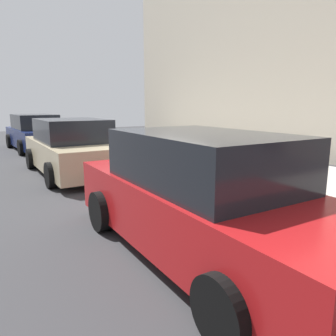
{
  "coord_description": "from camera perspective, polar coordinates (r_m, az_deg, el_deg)",
  "views": [
    {
      "loc": [
        -7.59,
        4.34,
        1.98
      ],
      "look_at": [
        -1.07,
        0.28,
        0.47
      ],
      "focal_mm": 34.18,
      "sensor_mm": 36.0,
      "label": 1
    }
  ],
  "objects": [
    {
      "name": "suitcase_silver_8",
      "position": [
        10.07,
        -1.44,
        2.42
      ],
      "size": [
        0.39,
        0.22,
        0.93
      ],
      "color": "#9EA0A8",
      "rests_on": "sidewalk_curb"
    },
    {
      "name": "suitcase_red_0",
      "position": [
        6.55,
        18.46,
        -2.29
      ],
      "size": [
        0.46,
        0.22,
        1.03
      ],
      "color": "red",
      "rests_on": "sidewalk_curb"
    },
    {
      "name": "suitcase_silver_1",
      "position": [
        6.88,
        14.8,
        -2.01
      ],
      "size": [
        0.36,
        0.25,
        0.95
      ],
      "color": "#9EA0A8",
      "rests_on": "sidewalk_curb"
    },
    {
      "name": "suitcase_maroon_5",
      "position": [
        8.67,
        3.74,
        1.15
      ],
      "size": [
        0.44,
        0.21,
        0.74
      ],
      "color": "maroon",
      "rests_on": "sidewalk_curb"
    },
    {
      "name": "ground_plane",
      "position": [
        8.97,
        -2.06,
        -1.63
      ],
      "size": [
        40.0,
        40.0,
        0.0
      ],
      "primitive_type": "plane",
      "color": "#333335"
    },
    {
      "name": "suitcase_teal_2",
      "position": [
        7.35,
        12.44,
        -1.28
      ],
      "size": [
        0.49,
        0.22,
        0.8
      ],
      "color": "#0F606B",
      "rests_on": "sidewalk_curb"
    },
    {
      "name": "suitcase_navy_6",
      "position": [
        9.1,
        1.15,
        1.51
      ],
      "size": [
        0.49,
        0.21,
        0.93
      ],
      "color": "navy",
      "rests_on": "sidewalk_curb"
    },
    {
      "name": "suitcase_olive_3",
      "position": [
        7.7,
        8.67,
        -0.31
      ],
      "size": [
        0.48,
        0.28,
        0.91
      ],
      "color": "#59601E",
      "rests_on": "sidewalk_curb"
    },
    {
      "name": "suitcase_red_7",
      "position": [
        9.58,
        -0.44,
        2.19
      ],
      "size": [
        0.38,
        0.28,
        0.76
      ],
      "color": "red",
      "rests_on": "sidewalk_curb"
    },
    {
      "name": "building_facade_sidewalk_side",
      "position": [
        14.42,
        27.02,
        23.34
      ],
      "size": [
        24.0,
        3.0,
        10.61
      ],
      "primitive_type": "cube",
      "color": "#B2A893",
      "rests_on": "ground_plane"
    },
    {
      "name": "sidewalk_curb",
      "position": [
        10.4,
        9.98,
        0.38
      ],
      "size": [
        18.0,
        5.0,
        0.14
      ],
      "primitive_type": "cube",
      "color": "#ADA89E",
      "rests_on": "ground_plane"
    },
    {
      "name": "parked_car_navy_2",
      "position": [
        15.58,
        -22.57,
        5.73
      ],
      "size": [
        4.69,
        2.14,
        1.58
      ],
      "color": "#141E4C",
      "rests_on": "ground_plane"
    },
    {
      "name": "suitcase_teal_9",
      "position": [
        10.47,
        -3.48,
        2.57
      ],
      "size": [
        0.42,
        0.25,
        0.62
      ],
      "color": "#0F606B",
      "rests_on": "sidewalk_curb"
    },
    {
      "name": "fire_hydrant",
      "position": [
        11.19,
        -5.24,
        3.84
      ],
      "size": [
        0.39,
        0.21,
        0.82
      ],
      "color": "#D89E0C",
      "rests_on": "sidewalk_curb"
    },
    {
      "name": "parked_car_red_0",
      "position": [
        4.27,
        5.93,
        -5.46
      ],
      "size": [
        4.76,
        2.01,
        1.64
      ],
      "color": "#AD1619",
      "rests_on": "ground_plane"
    },
    {
      "name": "bollard_post",
      "position": [
        11.78,
        -7.48,
        4.1
      ],
      "size": [
        0.14,
        0.14,
        0.83
      ],
      "primitive_type": "cylinder",
      "color": "brown",
      "rests_on": "sidewalk_curb"
    },
    {
      "name": "parked_car_beige_1",
      "position": [
        9.74,
        -16.64,
        3.4
      ],
      "size": [
        4.6,
        2.11,
        1.59
      ],
      "color": "tan",
      "rests_on": "ground_plane"
    },
    {
      "name": "suitcase_black_4",
      "position": [
        8.24,
        6.43,
        -0.02
      ],
      "size": [
        0.51,
        0.24,
        0.83
      ],
      "color": "black",
      "rests_on": "sidewalk_curb"
    }
  ]
}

